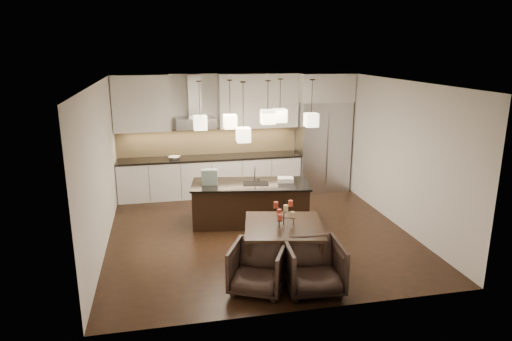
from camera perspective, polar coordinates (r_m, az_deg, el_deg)
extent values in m
cube|color=black|center=(8.74, 0.27, -7.70)|extent=(5.50, 5.50, 0.02)
cube|color=white|center=(8.07, 0.30, 11.07)|extent=(5.50, 5.50, 0.02)
cube|color=silver|center=(10.95, -2.75, 4.71)|extent=(5.50, 0.02, 2.80)
cube|color=silver|center=(5.74, 6.08, -5.19)|extent=(5.50, 0.02, 2.80)
cube|color=silver|center=(8.19, -18.95, 0.29)|extent=(0.02, 5.50, 2.80)
cube|color=silver|center=(9.26, 17.24, 2.09)|extent=(0.02, 5.50, 2.80)
cube|color=#B7B7BA|center=(11.17, 8.29, 3.08)|extent=(1.20, 0.72, 2.15)
cube|color=silver|center=(10.97, 8.57, 10.25)|extent=(1.26, 0.72, 0.65)
cube|color=silver|center=(10.77, -5.69, -0.78)|extent=(4.21, 0.62, 0.88)
cube|color=black|center=(10.65, -5.76, 1.60)|extent=(4.21, 0.66, 0.04)
cube|color=tan|center=(10.87, -5.98, 3.68)|extent=(4.21, 0.02, 0.63)
cube|color=silver|center=(10.52, -14.13, 8.11)|extent=(1.25, 0.35, 1.25)
cube|color=silver|center=(10.75, 0.30, 8.71)|extent=(1.85, 0.35, 1.25)
cube|color=#B7B7BA|center=(10.52, -7.54, 5.93)|extent=(0.90, 0.52, 0.24)
cube|color=#B7B7BA|center=(10.55, -7.70, 9.24)|extent=(0.30, 0.28, 0.96)
imported|color=silver|center=(10.54, -10.18, 1.58)|extent=(0.34, 0.34, 0.06)
cube|color=black|center=(9.03, -0.70, -4.20)|extent=(2.33, 1.24, 0.78)
cube|color=black|center=(8.91, -0.71, -1.73)|extent=(2.41, 1.32, 0.04)
cube|color=#194931|center=(8.84, -5.83, -0.81)|extent=(0.32, 0.21, 0.30)
cube|color=silver|center=(9.01, 3.72, -1.15)|extent=(0.33, 0.26, 0.09)
cylinder|color=beige|center=(7.10, 4.59, -5.52)|extent=(0.09, 0.09, 0.10)
cylinder|color=#D6432E|center=(7.19, 2.92, -5.21)|extent=(0.09, 0.09, 0.10)
cylinder|color=#AE3825|center=(6.98, 3.01, -5.86)|extent=(0.09, 0.09, 0.10)
cylinder|color=#D6432E|center=(7.12, 4.34, -4.13)|extent=(0.09, 0.09, 0.10)
cylinder|color=#AE3825|center=(7.05, 2.51, -4.31)|extent=(0.09, 0.09, 0.10)
cylinder|color=beige|center=(6.92, 3.75, -4.71)|extent=(0.09, 0.09, 0.10)
imported|color=black|center=(6.64, 0.21, -12.09)|extent=(1.00, 1.01, 0.69)
imported|color=black|center=(6.68, 7.22, -11.84)|extent=(0.85, 0.87, 0.74)
cube|color=#F9EEC5|center=(8.56, -6.99, 5.94)|extent=(0.24, 0.24, 0.26)
cube|color=#F9EEC5|center=(8.77, -3.26, 6.12)|extent=(0.24, 0.24, 0.26)
cube|color=#F9EEC5|center=(8.61, 1.47, 6.72)|extent=(0.24, 0.24, 0.26)
cube|color=#F9EEC5|center=(9.08, 3.01, 6.87)|extent=(0.24, 0.24, 0.26)
cube|color=#F9EEC5|center=(8.97, 6.91, 6.29)|extent=(0.24, 0.24, 0.26)
cube|color=#F9EEC5|center=(8.36, -1.59, 4.47)|extent=(0.24, 0.24, 0.26)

